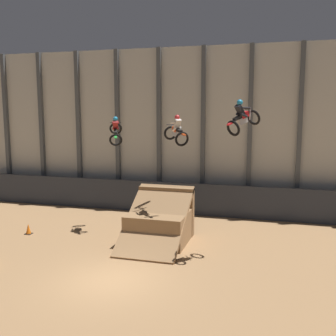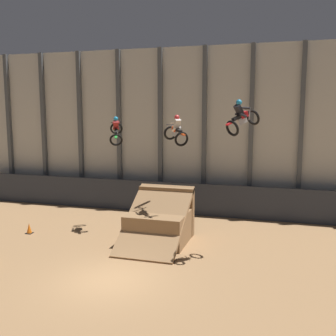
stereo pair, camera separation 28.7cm
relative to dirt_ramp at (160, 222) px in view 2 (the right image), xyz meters
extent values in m
plane|color=#9E754C|center=(-0.51, -5.37, -0.97)|extent=(60.00, 60.00, 0.00)
cube|color=beige|center=(-0.51, 6.74, 4.52)|extent=(32.00, 0.12, 10.97)
cube|color=#4C5156|center=(-14.19, 6.54, 4.52)|extent=(0.28, 0.28, 10.97)
cube|color=#4C5156|center=(-11.15, 6.54, 4.52)|extent=(0.28, 0.28, 10.97)
cube|color=#4C5156|center=(-8.11, 6.54, 4.52)|extent=(0.28, 0.28, 10.97)
cube|color=#4C5156|center=(-5.07, 6.54, 4.52)|extent=(0.28, 0.28, 10.97)
cube|color=#4C5156|center=(-2.03, 6.54, 4.52)|extent=(0.28, 0.28, 10.97)
cube|color=#4C5156|center=(1.01, 6.54, 4.52)|extent=(0.28, 0.28, 10.97)
cube|color=#4C5156|center=(4.05, 6.54, 4.52)|extent=(0.28, 0.28, 10.97)
cube|color=#4C5156|center=(7.09, 6.54, 4.52)|extent=(0.28, 0.28, 10.97)
cube|color=#2D333D|center=(-0.51, 5.51, 0.08)|extent=(31.36, 0.20, 2.10)
cube|color=#966F48|center=(0.00, -0.14, -0.17)|extent=(2.99, 3.12, 1.59)
cube|color=olive|center=(0.00, 1.17, 0.36)|extent=(3.05, 0.50, 2.64)
cube|color=#9E754C|center=(0.00, -0.81, 0.36)|extent=(3.05, 4.56, 2.81)
torus|color=black|center=(-3.32, 2.08, 4.80)|extent=(0.83, 0.65, 0.71)
torus|color=black|center=(-2.83, 0.90, 4.22)|extent=(0.83, 0.65, 0.71)
cube|color=#B7B7BC|center=(-3.03, 1.40, 4.60)|extent=(0.39, 0.61, 0.47)
cube|color=green|center=(-3.06, 1.47, 4.85)|extent=(0.38, 0.54, 0.40)
cube|color=black|center=(-2.92, 1.12, 4.71)|extent=(0.36, 0.58, 0.34)
cube|color=green|center=(-2.75, 0.71, 4.42)|extent=(0.26, 0.38, 0.20)
cylinder|color=#B7B7BC|center=(-3.21, 1.83, 4.94)|extent=(0.08, 0.09, 0.55)
cylinder|color=black|center=(-3.16, 1.71, 5.14)|extent=(0.66, 0.05, 0.04)
cube|color=maroon|center=(-2.95, 1.19, 5.04)|extent=(0.44, 0.54, 0.49)
sphere|color=#2393CC|center=(-2.93, 1.15, 5.38)|extent=(0.37, 0.42, 0.34)
cylinder|color=maroon|center=(-3.12, 1.29, 4.83)|extent=(0.27, 0.44, 0.19)
cylinder|color=maroon|center=(-2.90, 1.38, 4.83)|extent=(0.27, 0.44, 0.19)
cylinder|color=maroon|center=(-3.17, 1.32, 5.16)|extent=(0.27, 0.52, 0.12)
cylinder|color=maroon|center=(-2.88, 1.44, 5.16)|extent=(0.27, 0.52, 0.12)
torus|color=black|center=(0.40, 0.52, 4.68)|extent=(0.71, 0.63, 0.74)
torus|color=black|center=(1.27, -0.56, 4.45)|extent=(0.71, 0.63, 0.74)
cube|color=#B7B7BC|center=(0.88, -0.07, 4.67)|extent=(0.49, 0.55, 0.36)
cube|color=#E54C19|center=(0.80, 0.03, 4.90)|extent=(0.45, 0.49, 0.31)
cube|color=black|center=(1.05, -0.28, 4.85)|extent=(0.48, 0.55, 0.21)
cube|color=#E54C19|center=(1.36, -0.67, 4.69)|extent=(0.34, 0.37, 0.12)
cylinder|color=#B7B7BC|center=(0.54, 0.35, 4.88)|extent=(0.15, 0.17, 0.55)
cylinder|color=black|center=(0.59, 0.29, 5.12)|extent=(0.59, 0.36, 0.04)
cube|color=silver|center=(0.95, -0.16, 5.16)|extent=(0.46, 0.48, 0.53)
sphere|color=red|center=(0.92, -0.12, 5.49)|extent=(0.39, 0.40, 0.30)
cylinder|color=silver|center=(0.79, -0.15, 4.92)|extent=(0.35, 0.40, 0.28)
cylinder|color=silver|center=(0.98, 0.00, 4.92)|extent=(0.35, 0.40, 0.28)
cylinder|color=silver|center=(0.68, -0.08, 5.22)|extent=(0.39, 0.46, 0.18)
cylinder|color=silver|center=(0.93, 0.13, 5.22)|extent=(0.39, 0.46, 0.18)
torus|color=black|center=(4.68, -0.72, 5.52)|extent=(0.79, 0.71, 0.73)
torus|color=black|center=(3.88, -1.78, 5.06)|extent=(0.79, 0.71, 0.73)
cube|color=#B7B7BC|center=(4.23, -1.32, 5.38)|extent=(0.50, 0.57, 0.43)
cube|color=red|center=(4.28, -1.24, 5.63)|extent=(0.46, 0.51, 0.37)
cube|color=black|center=(4.05, -1.55, 5.52)|extent=(0.47, 0.55, 0.30)
cube|color=red|center=(3.77, -1.92, 5.27)|extent=(0.33, 0.37, 0.17)
cylinder|color=#B7B7BC|center=(4.53, -0.92, 5.68)|extent=(0.10, 0.10, 0.55)
cylinder|color=black|center=(4.46, -1.01, 5.90)|extent=(0.40, 0.57, 0.04)
cube|color=black|center=(4.11, -1.47, 5.85)|extent=(0.49, 0.52, 0.51)
sphere|color=#2393CC|center=(4.10, -1.48, 6.18)|extent=(0.41, 0.42, 0.33)
cylinder|color=black|center=(4.10, -1.29, 5.62)|extent=(0.35, 0.41, 0.22)
cylinder|color=black|center=(4.29, -1.43, 5.62)|extent=(0.35, 0.41, 0.22)
cylinder|color=black|center=(4.11, -1.20, 5.94)|extent=(0.38, 0.46, 0.09)
cylinder|color=black|center=(4.37, -1.39, 5.94)|extent=(0.38, 0.46, 0.09)
cube|color=black|center=(-7.37, -0.96, -0.95)|extent=(0.36, 0.36, 0.03)
cone|color=orange|center=(-7.37, -0.96, -0.66)|extent=(0.28, 0.28, 0.55)
camera|label=1|loc=(5.72, -19.19, 5.81)|focal=42.00mm
camera|label=2|loc=(5.99, -19.11, 5.81)|focal=42.00mm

